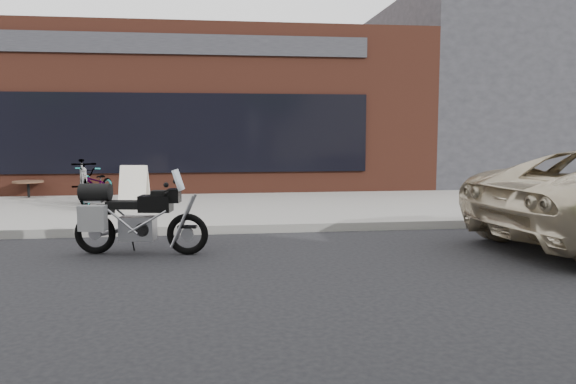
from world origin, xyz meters
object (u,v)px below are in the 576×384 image
bicycle_front (97,185)px  bicycle_rear (83,183)px  motorcycle (131,218)px  cafe_table (28,182)px  sandwich_sign (134,187)px

bicycle_front → bicycle_rear: bicycle_rear is taller
motorcycle → cafe_table: size_ratio=2.69×
motorcycle → bicycle_rear: bearing=120.3°
bicycle_rear → sandwich_sign: bearing=-33.1°
cafe_table → sandwich_sign: bearing=-38.6°
bicycle_front → bicycle_rear: bearing=-98.8°
bicycle_front → cafe_table: bearing=156.0°
motorcycle → bicycle_rear: size_ratio=1.15×
motorcycle → bicycle_front: size_ratio=1.21×
sandwich_sign → cafe_table: 3.59m
motorcycle → bicycle_front: bearing=116.3°
motorcycle → bicycle_rear: motorcycle is taller
bicycle_front → cafe_table: (-1.90, 1.46, -0.04)m
sandwich_sign → motorcycle: bearing=-73.1°
bicycle_rear → motorcycle: bearing=-85.9°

